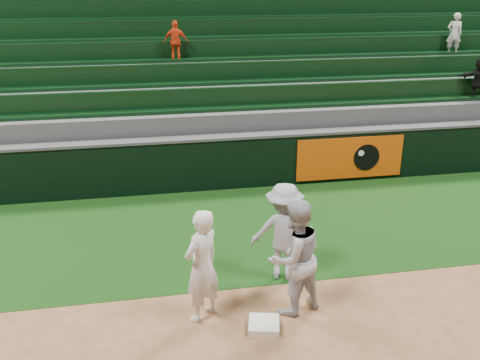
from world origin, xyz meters
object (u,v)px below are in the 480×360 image
object	(u,v)px
first_baseman	(202,266)
base_coach	(284,232)
first_base	(264,325)
baserunner	(294,257)

from	to	relation	value
first_baseman	base_coach	distance (m)	1.66
base_coach	first_base	bearing A→B (deg)	82.60
first_base	base_coach	world-z (taller)	base_coach
first_baseman	base_coach	xyz separation A→B (m)	(1.42, 0.86, -0.02)
first_baseman	base_coach	world-z (taller)	first_baseman
first_base	first_baseman	bearing A→B (deg)	152.93
baserunner	first_base	bearing A→B (deg)	13.43
first_base	first_baseman	xyz separation A→B (m)	(-0.81, 0.42, 0.80)
first_base	base_coach	size ratio (longest dim) A/B	0.26
base_coach	first_baseman	bearing A→B (deg)	49.20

